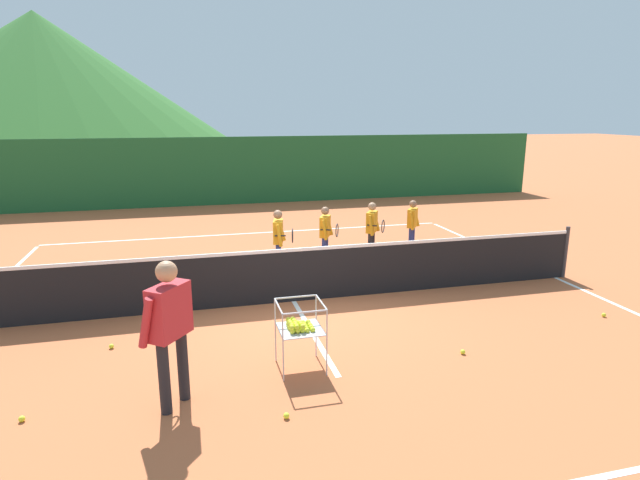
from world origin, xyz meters
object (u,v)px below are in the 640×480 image
at_px(student_2, 372,226).
at_px(ball_cart, 299,326).
at_px(student_3, 412,221).
at_px(tennis_ball_3, 463,352).
at_px(tennis_net, 293,274).
at_px(tennis_ball_0, 286,416).
at_px(tennis_ball_6, 111,346).
at_px(instructor, 170,321).
at_px(student_0, 279,236).
at_px(student_1, 326,230).
at_px(tennis_ball_2, 604,315).
at_px(tennis_ball_5, 22,419).

xyz_separation_m(student_2, ball_cart, (-2.67, -4.59, -0.21)).
distance_m(student_3, ball_cart, 6.30).
distance_m(student_3, tennis_ball_3, 5.44).
xyz_separation_m(tennis_net, student_2, (2.24, 2.14, 0.30)).
bearing_deg(student_2, student_3, 19.30).
relative_size(tennis_ball_0, tennis_ball_6, 1.00).
height_order(tennis_net, instructor, instructor).
xyz_separation_m(student_0, student_1, (1.10, 0.39, -0.03)).
height_order(student_1, student_2, student_2).
height_order(ball_cart, tennis_ball_0, ball_cart).
bearing_deg(instructor, tennis_ball_3, 4.94).
relative_size(tennis_net, tennis_ball_6, 165.93).
relative_size(tennis_ball_2, tennis_ball_5, 1.00).
bearing_deg(tennis_ball_5, tennis_ball_2, 6.12).
distance_m(instructor, tennis_ball_3, 3.99).
bearing_deg(tennis_ball_3, instructor, -175.06).
xyz_separation_m(student_1, tennis_ball_6, (-4.04, -3.28, -0.74)).
distance_m(student_2, tennis_ball_5, 7.75).
xyz_separation_m(student_1, tennis_ball_5, (-4.76, -4.95, -0.74)).
xyz_separation_m(student_0, ball_cart, (-0.48, -4.13, -0.21)).
height_order(tennis_ball_3, tennis_ball_6, same).
height_order(tennis_ball_2, tennis_ball_6, same).
bearing_deg(tennis_ball_3, student_2, 85.37).
height_order(tennis_net, student_0, student_0).
relative_size(tennis_net, tennis_ball_3, 165.93).
distance_m(student_1, ball_cart, 4.79).
distance_m(tennis_ball_0, tennis_ball_5, 2.87).
distance_m(student_1, student_2, 1.10).
distance_m(student_0, tennis_ball_2, 6.04).
bearing_deg(tennis_ball_2, tennis_ball_6, 174.25).
relative_size(student_3, ball_cart, 1.40).
height_order(student_0, student_1, student_0).
bearing_deg(ball_cart, student_2, 59.80).
bearing_deg(student_0, tennis_ball_2, -37.69).
relative_size(student_0, student_3, 1.06).
bearing_deg(ball_cart, tennis_ball_0, -109.40).
xyz_separation_m(tennis_net, tennis_ball_3, (1.86, -2.63, -0.47)).
bearing_deg(student_1, tennis_ball_5, -133.85).
distance_m(instructor, tennis_ball_2, 6.93).
bearing_deg(tennis_net, tennis_ball_6, -157.29).
distance_m(student_2, tennis_ball_0, 6.50).
bearing_deg(student_1, student_0, -160.57).
xyz_separation_m(tennis_ball_0, tennis_ball_3, (2.67, 0.92, 0.00)).
bearing_deg(tennis_ball_0, tennis_ball_2, 15.58).
bearing_deg(student_0, tennis_ball_0, -99.37).
bearing_deg(student_0, tennis_ball_6, -135.54).
relative_size(student_0, student_2, 1.01).
xyz_separation_m(student_2, student_3, (1.16, 0.41, -0.04)).
height_order(ball_cart, tennis_ball_6, ball_cart).
distance_m(instructor, student_1, 5.93).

